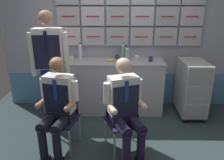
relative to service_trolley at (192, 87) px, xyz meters
The scene contains 18 objects.
ground 1.57m from the service_trolley, 141.10° to the right, with size 4.80×4.80×0.04m, color #2D3D3D.
galley_bulkhead 1.37m from the service_trolley, 158.99° to the left, with size 4.20×0.14×2.15m.
galley_counter 1.36m from the service_trolley, behind, with size 1.77×0.53×0.91m.
service_trolley is the anchor object (origin of this frame).
folding_chair_left 2.13m from the service_trolley, 156.97° to the right, with size 0.47×0.47×0.82m.
crew_member_left 2.23m from the service_trolley, 153.60° to the right, with size 0.51×0.65×1.24m.
folding_chair_right 1.49m from the service_trolley, 143.86° to the right, with size 0.51×0.51×0.82m.
crew_member_right 1.56m from the service_trolley, 138.19° to the right, with size 0.54×0.68×1.24m.
crew_member_standing 2.31m from the service_trolley, 169.29° to the right, with size 0.55×0.28×1.75m.
water_bottle_clear 1.97m from the service_trolley, behind, with size 0.07×0.07×0.28m.
sparkling_bottle_green 1.21m from the service_trolley, behind, with size 0.06×0.06×0.28m.
water_bottle_short 1.30m from the service_trolley, 163.71° to the left, with size 0.07×0.07×0.28m.
water_bottle_tall 1.24m from the service_trolley, behind, with size 0.06×0.06×0.27m.
coffee_cup_spare 1.03m from the service_trolley, 168.22° to the left, with size 0.07×0.07×0.09m.
paper_cup_blue 1.36m from the service_trolley, 165.50° to the left, with size 0.07×0.07×0.07m.
paper_cup_tan 2.08m from the service_trolley, behind, with size 0.07×0.07×0.06m.
coffee_cup_white 0.84m from the service_trolley, 168.57° to the left, with size 0.07×0.07×0.09m.
snack_banana 1.40m from the service_trolley, behind, with size 0.17×0.10×0.04m.
Camera 1 is at (-0.13, -2.53, 1.88)m, focal length 35.74 mm.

